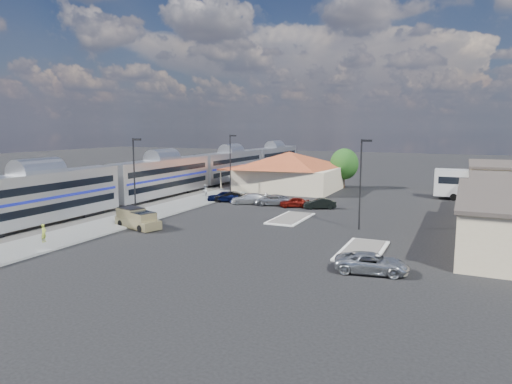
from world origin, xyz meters
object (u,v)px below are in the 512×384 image
at_px(station_depot, 289,171).
at_px(coach_bus, 486,184).
at_px(pickup_truck, 138,219).
at_px(suv, 372,263).

distance_m(station_depot, coach_bus, 28.59).
bearing_deg(coach_bus, pickup_truck, 134.79).
bearing_deg(suv, coach_bus, -21.21).
relative_size(pickup_truck, suv, 1.14).
distance_m(station_depot, pickup_truck, 33.04).
relative_size(station_depot, coach_bus, 1.39).
xyz_separation_m(station_depot, suv, (20.31, -37.30, -2.42)).
bearing_deg(pickup_truck, station_depot, 10.79).
distance_m(station_depot, suv, 42.54).
xyz_separation_m(station_depot, pickup_truck, (-3.94, -32.73, -2.23)).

